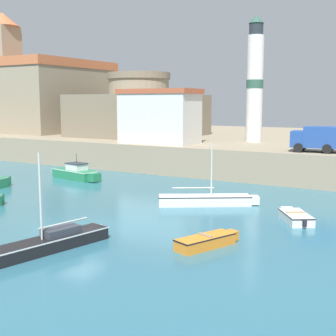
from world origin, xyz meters
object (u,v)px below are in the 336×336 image
lighthouse (255,82)px  harbor_shed_mid_row (159,116)px  motorboat_green_5 (76,173)px  sailboat_white_1 (206,200)px  dinghy_white_3 (295,217)px  fortress (139,112)px  truck_on_quay (318,138)px  church (48,93)px  sailboat_black_0 (50,242)px  dinghy_orange_6 (207,241)px

lighthouse → harbor_shed_mid_row: (-8.00, -6.40, -3.60)m
motorboat_green_5 → sailboat_white_1: bearing=-14.5°
dinghy_white_3 → fortress: (-26.31, 22.34, 5.60)m
lighthouse → truck_on_quay: lighthouse is taller
church → fortress: bearing=-3.7°
fortress → church: bearing=176.3°
sailboat_black_0 → sailboat_white_1: 13.14m
motorboat_green_5 → truck_on_quay: truck_on_quay is taller
fortress → harbor_shed_mid_row: bearing=-45.3°
dinghy_white_3 → dinghy_orange_6: dinghy_orange_6 is taller
sailboat_white_1 → dinghy_white_3: 6.73m
sailboat_black_0 → motorboat_green_5: sailboat_black_0 is taller
motorboat_green_5 → fortress: fortress is taller
sailboat_black_0 → dinghy_white_3: sailboat_black_0 is taller
harbor_shed_mid_row → fortress: bearing=134.7°
sailboat_white_1 → motorboat_green_5: sailboat_white_1 is taller
sailboat_black_0 → fortress: size_ratio=0.50×
lighthouse → dinghy_orange_6: bearing=-74.2°
dinghy_white_3 → church: size_ratio=0.20×
lighthouse → harbor_shed_mid_row: 10.86m
lighthouse → fortress: bearing=174.0°
lighthouse → harbor_shed_mid_row: bearing=-141.3°
sailboat_black_0 → truck_on_quay: 26.38m
church → truck_on_quay: size_ratio=3.89×
fortress → truck_on_quay: fortress is taller
lighthouse → truck_on_quay: 12.14m
sailboat_black_0 → church: 49.86m
church → motorboat_green_5: bearing=-40.4°
sailboat_white_1 → motorboat_green_5: bearing=165.5°
sailboat_black_0 → lighthouse: (-1.59, 32.27, 8.87)m
sailboat_black_0 → dinghy_orange_6: size_ratio=1.84×
motorboat_green_5 → lighthouse: bearing=52.8°
fortress → lighthouse: (16.00, -1.69, 3.39)m
dinghy_orange_6 → fortress: 38.45m
sailboat_white_1 → dinghy_orange_6: sailboat_white_1 is taller
dinghy_white_3 → sailboat_black_0: bearing=-126.9°
church → harbor_shed_mid_row: size_ratio=2.10×
dinghy_white_3 → harbor_shed_mid_row: (-18.31, 14.25, 5.39)m
fortress → truck_on_quay: 25.97m
sailboat_white_1 → church: church is taller
fortress → truck_on_quay: bearing=-19.7°
motorboat_green_5 → fortress: 18.35m
sailboat_white_1 → dinghy_white_3: sailboat_white_1 is taller
motorboat_green_5 → truck_on_quay: (20.05, 8.28, 3.50)m
church → lighthouse: (32.93, -2.79, 0.78)m
motorboat_green_5 → fortress: (-4.35, 17.02, 5.33)m
dinghy_orange_6 → harbor_shed_mid_row: 27.28m
motorboat_green_5 → truck_on_quay: bearing=22.5°
dinghy_white_3 → truck_on_quay: (-1.92, 13.61, 3.77)m
sailboat_white_1 → church: (-36.65, 22.09, 8.12)m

